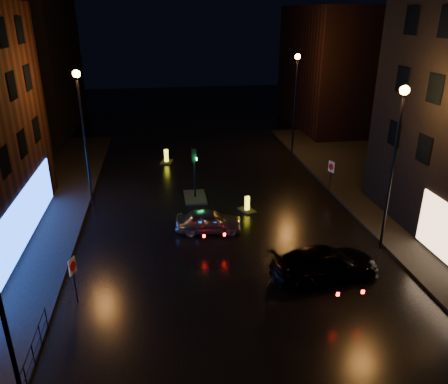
# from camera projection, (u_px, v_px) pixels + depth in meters

# --- Properties ---
(ground) EXTENTS (120.00, 120.00, 0.00)m
(ground) POSITION_uv_depth(u_px,v_px,m) (260.00, 343.00, 16.28)
(ground) COLOR black
(ground) RESTS_ON ground
(building_far_left) EXTENTS (8.00, 16.00, 14.00)m
(building_far_left) POSITION_uv_depth(u_px,v_px,m) (27.00, 60.00, 43.39)
(building_far_left) COLOR black
(building_far_left) RESTS_ON ground
(building_far_right) EXTENTS (8.00, 14.00, 12.00)m
(building_far_right) POSITION_uv_depth(u_px,v_px,m) (334.00, 68.00, 45.27)
(building_far_right) COLOR black
(building_far_right) RESTS_ON ground
(street_lamp_lfar) EXTENTS (0.44, 0.44, 8.37)m
(street_lamp_lfar) POSITION_uv_depth(u_px,v_px,m) (82.00, 119.00, 25.88)
(street_lamp_lfar) COLOR black
(street_lamp_lfar) RESTS_ON ground
(street_lamp_rnear) EXTENTS (0.44, 0.44, 8.37)m
(street_lamp_rnear) POSITION_uv_depth(u_px,v_px,m) (396.00, 145.00, 20.70)
(street_lamp_rnear) COLOR black
(street_lamp_rnear) RESTS_ON ground
(street_lamp_rfar) EXTENTS (0.44, 0.44, 8.37)m
(street_lamp_rfar) POSITION_uv_depth(u_px,v_px,m) (296.00, 90.00, 35.32)
(street_lamp_rfar) COLOR black
(street_lamp_rfar) RESTS_ON ground
(traffic_signal) EXTENTS (1.40, 2.40, 3.45)m
(traffic_signal) POSITION_uv_depth(u_px,v_px,m) (195.00, 191.00, 28.72)
(traffic_signal) COLOR black
(traffic_signal) RESTS_ON ground
(guard_railing) EXTENTS (0.05, 6.04, 1.00)m
(guard_railing) POSITION_uv_depth(u_px,v_px,m) (24.00, 372.00, 13.99)
(guard_railing) COLOR black
(guard_railing) RESTS_ON ground
(silver_hatchback) EXTENTS (3.88, 1.96, 1.27)m
(silver_hatchback) POSITION_uv_depth(u_px,v_px,m) (209.00, 221.00, 24.34)
(silver_hatchback) COLOR #9C9FA3
(silver_hatchback) RESTS_ON ground
(dark_sedan) EXTENTS (5.34, 2.73, 1.48)m
(dark_sedan) POSITION_uv_depth(u_px,v_px,m) (325.00, 264.00, 20.01)
(dark_sedan) COLOR black
(dark_sedan) RESTS_ON ground
(bollard_near) EXTENTS (1.10, 1.30, 0.97)m
(bollard_near) POSITION_uv_depth(u_px,v_px,m) (247.00, 208.00, 26.96)
(bollard_near) COLOR black
(bollard_near) RESTS_ON ground
(bollard_far) EXTENTS (1.16, 1.45, 1.11)m
(bollard_far) POSITION_uv_depth(u_px,v_px,m) (167.00, 160.00, 35.58)
(bollard_far) COLOR black
(bollard_far) RESTS_ON ground
(road_sign_left) EXTENTS (0.21, 0.50, 2.11)m
(road_sign_left) POSITION_uv_depth(u_px,v_px,m) (73.00, 270.00, 17.99)
(road_sign_left) COLOR black
(road_sign_left) RESTS_ON ground
(road_sign_right) EXTENTS (0.23, 0.53, 2.26)m
(road_sign_right) POSITION_uv_depth(u_px,v_px,m) (331.00, 169.00, 29.09)
(road_sign_right) COLOR black
(road_sign_right) RESTS_ON ground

